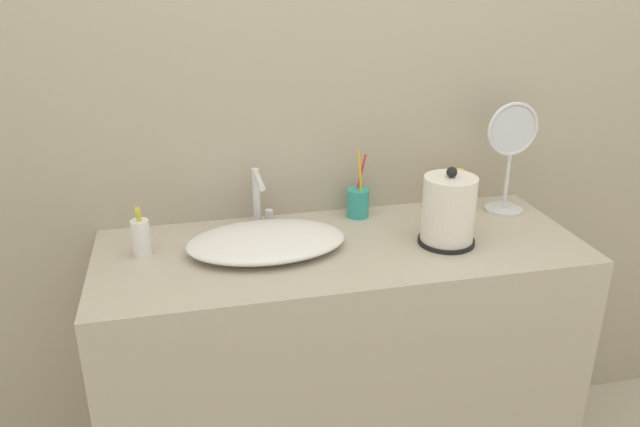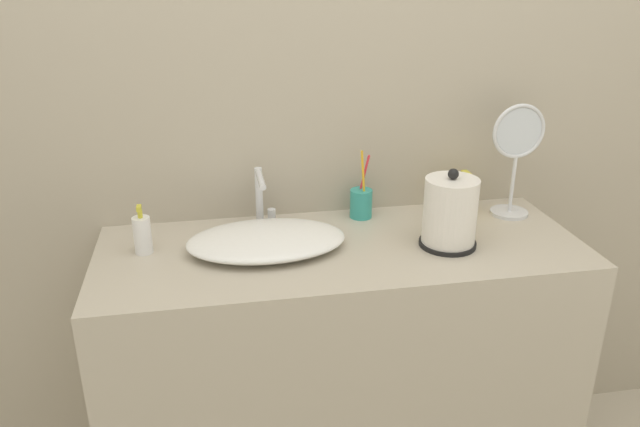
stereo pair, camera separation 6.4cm
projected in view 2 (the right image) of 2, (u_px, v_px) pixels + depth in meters
name	position (u px, v px, depth m)	size (l,w,h in m)	color
wall_back	(324.00, 64.00, 1.77)	(6.00, 0.04, 2.60)	#ADA38E
vanity_counter	(340.00, 375.00, 1.86)	(1.32, 0.51, 0.85)	#B7AD99
sink_basin	(266.00, 240.00, 1.67)	(0.43, 0.27, 0.05)	white
faucet	(261.00, 194.00, 1.79)	(0.06, 0.15, 0.17)	silver
electric_kettle	(450.00, 215.00, 1.67)	(0.15, 0.15, 0.22)	black
toothbrush_cup	(361.00, 203.00, 1.87)	(0.07, 0.07, 0.21)	teal
lotion_bottle	(142.00, 234.00, 1.64)	(0.05, 0.05, 0.14)	white
shampoo_bottle	(462.00, 196.00, 1.90)	(0.08, 0.08, 0.13)	gold
vanity_mirror	(516.00, 153.00, 1.83)	(0.16, 0.11, 0.34)	silver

